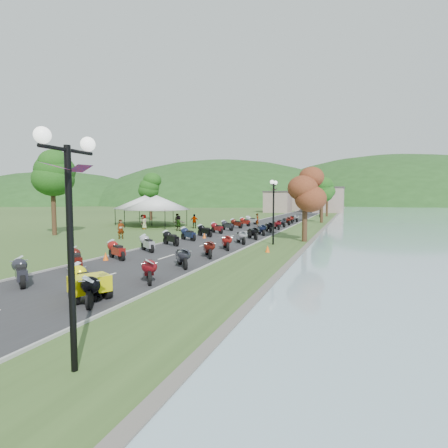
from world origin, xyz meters
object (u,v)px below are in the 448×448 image
(pedestrian_b, at_px, (177,227))
(yellow_trike, at_px, (83,282))
(streetlamp_near, at_px, (71,256))
(vendor_tent_main, at_px, (157,211))
(pedestrian_a, at_px, (121,239))
(pedestrian_c, at_px, (143,229))

(pedestrian_b, bearing_deg, yellow_trike, 128.73)
(streetlamp_near, distance_m, pedestrian_b, 37.02)
(pedestrian_b, bearing_deg, vendor_tent_main, 35.24)
(streetlamp_near, height_order, vendor_tent_main, streetlamp_near)
(pedestrian_a, relative_size, pedestrian_b, 1.03)
(yellow_trike, bearing_deg, pedestrian_b, -39.18)
(vendor_tent_main, height_order, pedestrian_b, vendor_tent_main)
(yellow_trike, relative_size, pedestrian_c, 1.48)
(streetlamp_near, bearing_deg, pedestrian_a, 124.60)
(pedestrian_b, height_order, pedestrian_c, pedestrian_b)
(yellow_trike, height_order, vendor_tent_main, vendor_tent_main)
(vendor_tent_main, bearing_deg, pedestrian_a, -72.94)
(vendor_tent_main, bearing_deg, pedestrian_b, 18.11)
(streetlamp_near, xyz_separation_m, vendor_tent_main, (-17.87, 32.76, -0.50))
(pedestrian_c, bearing_deg, pedestrian_b, 122.04)
(yellow_trike, bearing_deg, vendor_tent_main, -34.43)
(streetlamp_near, bearing_deg, yellow_trike, 130.57)
(vendor_tent_main, distance_m, pedestrian_b, 3.29)
(vendor_tent_main, xyz_separation_m, pedestrian_c, (-0.19, -2.84, -2.00))
(streetlamp_near, relative_size, vendor_tent_main, 0.89)
(yellow_trike, distance_m, streetlamp_near, 6.26)
(yellow_trike, distance_m, pedestrian_c, 29.09)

